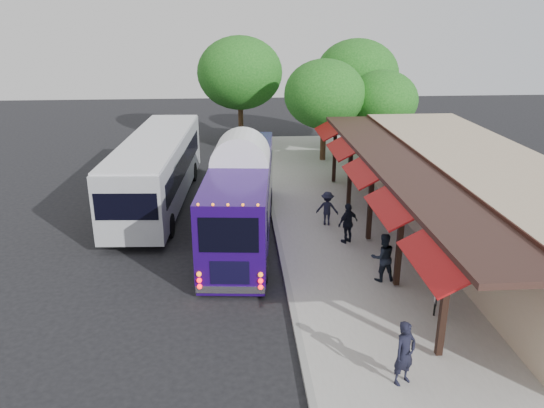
# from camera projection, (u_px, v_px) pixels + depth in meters

# --- Properties ---
(ground) EXTENTS (90.00, 90.00, 0.00)m
(ground) POSITION_uv_depth(u_px,v_px,m) (288.00, 294.00, 18.22)
(ground) COLOR black
(ground) RESTS_ON ground
(sidewalk) EXTENTS (10.00, 40.00, 0.15)m
(sidewalk) POSITION_uv_depth(u_px,v_px,m) (396.00, 241.00, 22.28)
(sidewalk) COLOR #9E9B93
(sidewalk) RESTS_ON ground
(curb) EXTENTS (0.20, 40.00, 0.16)m
(curb) POSITION_uv_depth(u_px,v_px,m) (279.00, 244.00, 21.95)
(curb) COLOR gray
(curb) RESTS_ON ground
(station_shelter) EXTENTS (8.15, 20.00, 3.60)m
(station_shelter) POSITION_uv_depth(u_px,v_px,m) (480.00, 199.00, 21.91)
(station_shelter) COLOR tan
(station_shelter) RESTS_ON ground
(coach_bus) EXTENTS (3.39, 11.40, 3.59)m
(coach_bus) POSITION_uv_depth(u_px,v_px,m) (242.00, 193.00, 22.43)
(coach_bus) COLOR #260863
(coach_bus) RESTS_ON ground
(city_bus) EXTENTS (3.45, 12.70, 3.37)m
(city_bus) POSITION_uv_depth(u_px,v_px,m) (157.00, 167.00, 26.36)
(city_bus) COLOR #989BA1
(city_bus) RESTS_ON ground
(ped_a) EXTENTS (0.76, 0.67, 1.76)m
(ped_a) POSITION_uv_depth(u_px,v_px,m) (405.00, 353.00, 13.34)
(ped_a) COLOR black
(ped_a) RESTS_ON sidewalk
(ped_b) EXTENTS (0.92, 0.75, 1.77)m
(ped_b) POSITION_uv_depth(u_px,v_px,m) (383.00, 257.00, 18.58)
(ped_b) COLOR black
(ped_b) RESTS_ON sidewalk
(ped_c) EXTENTS (1.07, 0.87, 1.71)m
(ped_c) POSITION_uv_depth(u_px,v_px,m) (348.00, 223.00, 21.68)
(ped_c) COLOR black
(ped_c) RESTS_ON sidewalk
(ped_d) EXTENTS (1.12, 0.83, 1.54)m
(ped_d) POSITION_uv_depth(u_px,v_px,m) (327.00, 208.00, 23.57)
(ped_d) COLOR black
(ped_d) RESTS_ON sidewalk
(sign_board) EXTENTS (0.18, 0.46, 1.03)m
(sign_board) POSITION_uv_depth(u_px,v_px,m) (436.00, 296.00, 16.41)
(sign_board) COLOR black
(sign_board) RESTS_ON sidewalk
(tree_left) EXTENTS (5.09, 5.09, 6.51)m
(tree_left) POSITION_uv_depth(u_px,v_px,m) (325.00, 94.00, 32.97)
(tree_left) COLOR #382314
(tree_left) RESTS_ON ground
(tree_mid) EXTENTS (5.85, 5.85, 7.50)m
(tree_mid) POSITION_uv_depth(u_px,v_px,m) (357.00, 75.00, 37.40)
(tree_mid) COLOR #382314
(tree_mid) RESTS_ON ground
(tree_right) EXTENTS (4.51, 4.51, 5.77)m
(tree_right) POSITION_uv_depth(u_px,v_px,m) (382.00, 100.00, 33.84)
(tree_right) COLOR #382314
(tree_right) RESTS_ON ground
(tree_far) EXTENTS (6.01, 6.01, 7.70)m
(tree_far) POSITION_uv_depth(u_px,v_px,m) (240.00, 73.00, 37.26)
(tree_far) COLOR #382314
(tree_far) RESTS_ON ground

